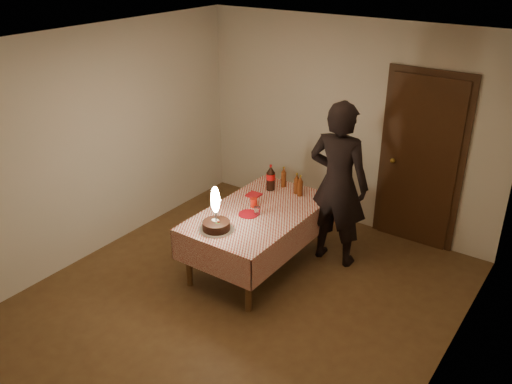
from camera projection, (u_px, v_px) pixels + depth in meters
ground at (240, 300)px, 5.63m from camera, size 4.00×4.50×0.01m
room_shell at (245, 149)px, 4.96m from camera, size 4.04×4.54×2.62m
dining_table at (259, 219)px, 5.97m from camera, size 1.02×1.72×0.70m
birthday_cake at (216, 220)px, 5.50m from camera, size 0.36×0.36×0.49m
red_plate at (248, 214)px, 5.86m from camera, size 0.22×0.22×0.01m
red_cup at (254, 203)px, 6.00m from camera, size 0.08×0.08×0.10m
clear_cup at (257, 211)px, 5.83m from camera, size 0.07×0.07×0.09m
napkin_stack at (254, 195)px, 6.27m from camera, size 0.15×0.15×0.02m
cola_bottle at (271, 178)px, 6.36m from camera, size 0.10×0.10×0.32m
amber_bottle_left at (284, 177)px, 6.46m from camera, size 0.06×0.06×0.25m
amber_bottle_right at (300, 186)px, 6.23m from camera, size 0.06×0.06×0.25m
amber_bottle_mid at (297, 184)px, 6.29m from camera, size 0.06×0.06×0.25m
photographer at (338, 184)px, 5.95m from camera, size 0.72×0.50×1.90m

